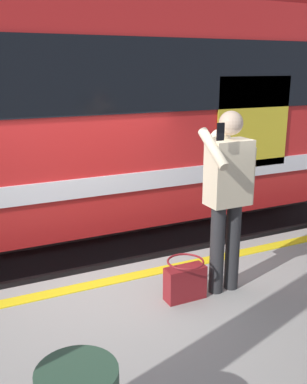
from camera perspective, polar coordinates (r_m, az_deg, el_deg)
name	(u,v)px	position (r m, az deg, el deg)	size (l,w,h in m)	color
ground_plane	(106,340)	(5.38, -6.15, -18.57)	(25.09, 25.09, 0.00)	#3D3D3F
safety_line	(113,280)	(4.67, -5.22, -11.32)	(14.51, 0.16, 0.01)	yellow
track_rail_near	(68,275)	(6.71, -10.98, -10.54)	(19.25, 0.08, 0.16)	slate
track_rail_far	(47,242)	(7.99, -13.65, -6.26)	(19.25, 0.08, 0.16)	slate
train_carriage	(62,103)	(6.78, -11.75, 11.27)	(13.38, 3.08, 3.97)	red
passenger	(227,188)	(4.16, 9.56, 0.48)	(0.57, 0.55, 1.76)	#262628
handbag	(185,281)	(4.25, 4.12, -11.40)	(0.39, 0.35, 0.40)	maroon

